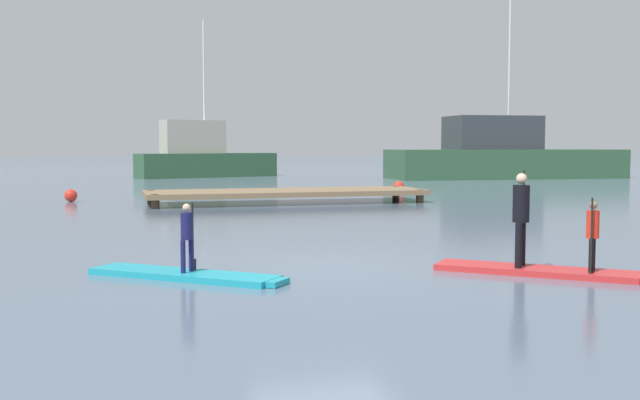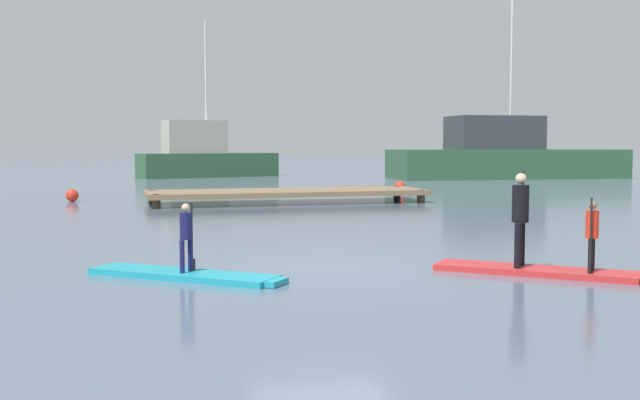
# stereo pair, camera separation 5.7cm
# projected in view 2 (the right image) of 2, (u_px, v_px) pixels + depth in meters

# --- Properties ---
(ground_plane) EXTENTS (240.00, 240.00, 0.00)m
(ground_plane) POSITION_uv_depth(u_px,v_px,m) (326.00, 267.00, 13.20)
(ground_plane) COLOR slate
(paddleboard_near) EXTENTS (2.97, 2.62, 0.10)m
(paddleboard_near) POSITION_uv_depth(u_px,v_px,m) (186.00, 275.00, 12.08)
(paddleboard_near) COLOR #1E9EB2
(paddleboard_near) RESTS_ON ground
(paddler_child_solo) EXTENTS (0.30, 0.32, 1.09)m
(paddler_child_solo) POSITION_uv_depth(u_px,v_px,m) (186.00, 234.00, 12.04)
(paddler_child_solo) COLOR #19194C
(paddler_child_solo) RESTS_ON paddleboard_near
(paddleboard_far) EXTENTS (2.97, 2.71, 0.10)m
(paddleboard_far) POSITION_uv_depth(u_px,v_px,m) (539.00, 271.00, 12.45)
(paddleboard_far) COLOR red
(paddleboard_far) RESTS_ON ground
(paddler_adult) EXTENTS (0.39, 0.41, 1.59)m
(paddler_adult) POSITION_uv_depth(u_px,v_px,m) (520.00, 213.00, 12.53)
(paddler_adult) COLOR black
(paddler_adult) RESTS_ON paddleboard_far
(paddler_child_front) EXTENTS (0.31, 0.33, 1.19)m
(paddler_child_front) POSITION_uv_depth(u_px,v_px,m) (592.00, 232.00, 12.05)
(paddler_child_front) COLOR black
(paddler_child_front) RESTS_ON paddleboard_far
(fishing_boat_white_large) EXTENTS (14.82, 5.17, 11.74)m
(fishing_boat_white_large) POSITION_uv_depth(u_px,v_px,m) (504.00, 156.00, 47.45)
(fishing_boat_white_large) COLOR #2D5638
(fishing_boat_white_large) RESTS_ON ground
(fishing_boat_green_midground) EXTENTS (9.33, 4.53, 10.00)m
(fishing_boat_green_midground) POSITION_uv_depth(u_px,v_px,m) (205.00, 157.00, 49.00)
(fishing_boat_green_midground) COLOR #2D5638
(fishing_boat_green_midground) RESTS_ON ground
(floating_dock) EXTENTS (10.02, 2.96, 0.47)m
(floating_dock) POSITION_uv_depth(u_px,v_px,m) (287.00, 193.00, 27.57)
(floating_dock) COLOR #846B4C
(floating_dock) RESTS_ON ground
(mooring_buoy_near) EXTENTS (0.49, 0.49, 0.49)m
(mooring_buoy_near) POSITION_uv_depth(u_px,v_px,m) (400.00, 187.00, 33.78)
(mooring_buoy_near) COLOR red
(mooring_buoy_near) RESTS_ON ground
(mooring_buoy_mid) EXTENTS (0.47, 0.47, 0.47)m
(mooring_buoy_mid) POSITION_uv_depth(u_px,v_px,m) (72.00, 195.00, 28.15)
(mooring_buoy_mid) COLOR red
(mooring_buoy_mid) RESTS_ON ground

